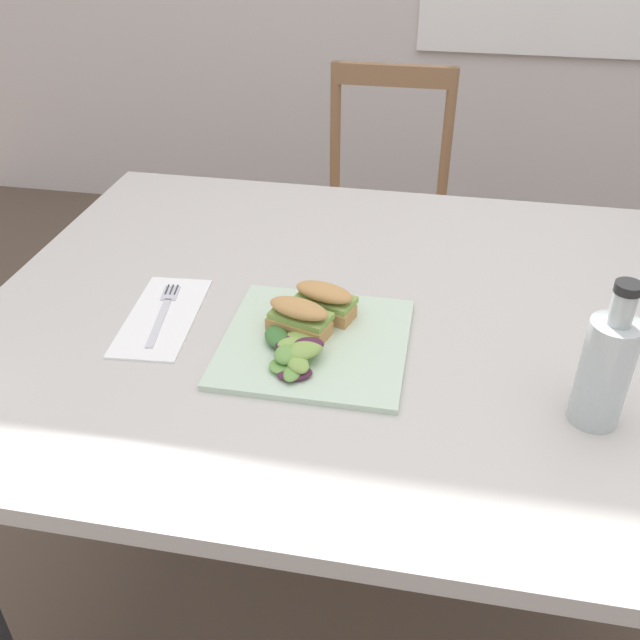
% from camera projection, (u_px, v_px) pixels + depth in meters
% --- Properties ---
extents(ground_plane, '(8.93, 8.93, 0.00)m').
position_uv_depth(ground_plane, '(386.00, 598.00, 1.55)').
color(ground_plane, brown).
extents(dining_table, '(1.31, 1.00, 0.74)m').
position_uv_depth(dining_table, '(370.00, 364.00, 1.23)').
color(dining_table, '#BCB7AD').
rests_on(dining_table, ground).
extents(chair_wooden_far, '(0.40, 0.40, 0.87)m').
position_uv_depth(chair_wooden_far, '(382.00, 219.00, 2.13)').
color(chair_wooden_far, '#8E6642').
rests_on(chair_wooden_far, ground).
extents(plate_lunch, '(0.28, 0.28, 0.01)m').
position_uv_depth(plate_lunch, '(315.00, 342.00, 1.08)').
color(plate_lunch, beige).
rests_on(plate_lunch, dining_table).
extents(sandwich_half_front, '(0.11, 0.08, 0.06)m').
position_uv_depth(sandwich_half_front, '(299.00, 317.00, 1.08)').
color(sandwich_half_front, tan).
rests_on(sandwich_half_front, plate_lunch).
extents(sandwich_half_back, '(0.11, 0.08, 0.06)m').
position_uv_depth(sandwich_half_back, '(324.00, 300.00, 1.12)').
color(sandwich_half_back, tan).
rests_on(sandwich_half_back, plate_lunch).
extents(salad_mixed_greens, '(0.12, 0.16, 0.03)m').
position_uv_depth(salad_mixed_greens, '(295.00, 350.00, 1.04)').
color(salad_mixed_greens, '#6B9E47').
rests_on(salad_mixed_greens, plate_lunch).
extents(napkin_folded, '(0.13, 0.25, 0.00)m').
position_uv_depth(napkin_folded, '(162.00, 317.00, 1.15)').
color(napkin_folded, white).
rests_on(napkin_folded, dining_table).
extents(fork_on_napkin, '(0.05, 0.19, 0.00)m').
position_uv_depth(fork_on_napkin, '(164.00, 309.00, 1.16)').
color(fork_on_napkin, silver).
rests_on(fork_on_napkin, napkin_folded).
extents(bottle_cold_brew, '(0.07, 0.07, 0.21)m').
position_uv_depth(bottle_cold_brew, '(604.00, 375.00, 0.91)').
color(bottle_cold_brew, '#472819').
rests_on(bottle_cold_brew, dining_table).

